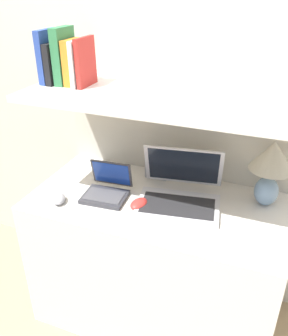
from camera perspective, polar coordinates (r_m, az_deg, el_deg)
name	(u,v)px	position (r m, az deg, el deg)	size (l,w,h in m)	color
wall_back	(181,95)	(1.89, 5.97, 11.57)	(6.00, 0.05, 2.40)	beige
desk	(155,261)	(1.98, 1.72, -14.65)	(1.24, 0.61, 0.77)	silver
back_riser	(174,193)	(2.09, 4.86, -3.95)	(1.24, 0.04, 1.26)	beige
shelf	(163,97)	(1.59, 3.06, 11.30)	(1.24, 0.55, 0.03)	silver
table_lamp	(271,165)	(1.71, 19.73, 0.51)	(0.20, 0.20, 0.33)	#7593B2
laptop_large	(180,192)	(1.72, 5.74, -3.92)	(0.44, 0.41, 0.25)	silver
laptop_small	(107,189)	(1.78, -5.97, -3.43)	(0.23, 0.22, 0.16)	#333338
computer_mouse	(139,204)	(1.69, -0.83, -5.76)	(0.09, 0.12, 0.04)	red
second_mouse	(59,199)	(1.77, -13.54, -4.83)	(0.10, 0.11, 0.04)	#99999E
router_box	(157,168)	(1.92, 2.13, 0.01)	(0.12, 0.06, 0.11)	gray
book_blue	(49,56)	(1.82, -15.00, 16.93)	(0.03, 0.16, 0.24)	#284293
book_black	(56,63)	(1.80, -13.88, 16.07)	(0.03, 0.17, 0.19)	black
book_green	(64,56)	(1.77, -12.73, 17.12)	(0.04, 0.15, 0.26)	#2D7042
book_orange	(73,62)	(1.75, -11.25, 16.29)	(0.04, 0.14, 0.21)	orange
book_white	(81,63)	(1.73, -10.12, 16.28)	(0.02, 0.18, 0.21)	silver
book_red	(86,62)	(1.71, -9.35, 16.43)	(0.03, 0.16, 0.22)	#A82823
shelf_gadget	(284,100)	(1.51, 21.49, 10.13)	(0.08, 0.07, 0.06)	#99999E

